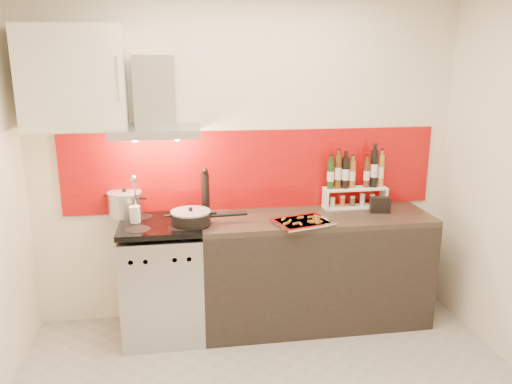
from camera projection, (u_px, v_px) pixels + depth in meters
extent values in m
cube|color=silver|center=(247.00, 160.00, 4.00)|extent=(3.40, 0.02, 2.60)
cube|color=#9B0809|center=(254.00, 170.00, 4.01)|extent=(3.00, 0.02, 0.64)
cube|color=#B7B7BA|center=(163.00, 283.00, 3.83)|extent=(0.60, 0.60, 0.84)
cube|color=black|center=(163.00, 311.00, 3.58)|extent=(0.50, 0.02, 0.40)
cube|color=#B7B7BA|center=(160.00, 260.00, 3.48)|extent=(0.56, 0.02, 0.12)
cube|color=#FF190C|center=(160.00, 261.00, 3.47)|extent=(0.10, 0.01, 0.04)
cube|color=black|center=(160.00, 224.00, 3.71)|extent=(0.60, 0.60, 0.04)
cube|color=black|center=(314.00, 271.00, 4.01)|extent=(1.80, 0.60, 0.86)
cube|color=#2E271C|center=(316.00, 218.00, 3.89)|extent=(1.80, 0.60, 0.04)
cube|color=#B7B7BA|center=(156.00, 131.00, 3.58)|extent=(0.62, 0.50, 0.06)
cube|color=#B7B7BA|center=(154.00, 90.00, 3.66)|extent=(0.30, 0.18, 0.50)
sphere|color=#FFD18C|center=(135.00, 137.00, 3.57)|extent=(0.07, 0.07, 0.07)
sphere|color=#FFD18C|center=(177.00, 136.00, 3.62)|extent=(0.07, 0.07, 0.07)
cube|color=silver|center=(73.00, 78.00, 3.48)|extent=(0.70, 0.35, 0.72)
cylinder|color=#B7B7BA|center=(125.00, 205.00, 3.83)|extent=(0.26, 0.26, 0.18)
cylinder|color=#99999E|center=(124.00, 193.00, 3.81)|extent=(0.26, 0.26, 0.01)
sphere|color=black|center=(124.00, 190.00, 3.80)|extent=(0.03, 0.03, 0.03)
cylinder|color=black|center=(191.00, 218.00, 3.64)|extent=(0.29, 0.29, 0.09)
cylinder|color=#99999E|center=(191.00, 212.00, 3.62)|extent=(0.29, 0.29, 0.01)
sphere|color=black|center=(190.00, 209.00, 3.62)|extent=(0.03, 0.03, 0.03)
cylinder|color=black|center=(229.00, 215.00, 3.70)|extent=(0.28, 0.05, 0.03)
cylinder|color=silver|center=(135.00, 215.00, 3.68)|extent=(0.08, 0.08, 0.13)
cylinder|color=silver|center=(135.00, 192.00, 3.64)|extent=(0.01, 0.06, 0.24)
sphere|color=silver|center=(133.00, 179.00, 3.56)|extent=(0.05, 0.05, 0.05)
cylinder|color=black|center=(206.00, 195.00, 3.84)|extent=(0.06, 0.06, 0.34)
sphere|color=black|center=(205.00, 171.00, 3.79)|extent=(0.05, 0.05, 0.05)
cube|color=white|center=(354.00, 206.00, 4.11)|extent=(0.52, 0.14, 0.01)
cube|color=white|center=(325.00, 199.00, 4.05)|extent=(0.01, 0.14, 0.15)
cube|color=white|center=(384.00, 197.00, 4.13)|extent=(0.02, 0.14, 0.15)
cube|color=white|center=(355.00, 188.00, 4.07)|extent=(0.52, 0.14, 0.02)
cylinder|color=#183311|center=(331.00, 175.00, 4.01)|extent=(0.05, 0.05, 0.23)
cylinder|color=#4D290D|center=(338.00, 172.00, 4.01)|extent=(0.05, 0.05, 0.28)
cylinder|color=black|center=(345.00, 173.00, 4.02)|extent=(0.06, 0.06, 0.25)
cylinder|color=brown|center=(352.00, 174.00, 4.03)|extent=(0.05, 0.05, 0.22)
cylinder|color=#502615|center=(367.00, 174.00, 4.05)|extent=(0.05, 0.05, 0.22)
cylinder|color=black|center=(374.00, 169.00, 4.05)|extent=(0.06, 0.06, 0.31)
cylinder|color=olive|center=(381.00, 171.00, 4.07)|extent=(0.04, 0.04, 0.26)
cylinder|color=beige|center=(332.00, 203.00, 4.07)|extent=(0.04, 0.04, 0.06)
cylinder|color=#AE571D|center=(342.00, 202.00, 4.08)|extent=(0.04, 0.04, 0.07)
cylinder|color=brown|center=(352.00, 202.00, 4.09)|extent=(0.04, 0.04, 0.07)
cylinder|color=silver|center=(362.00, 200.00, 4.11)|extent=(0.04, 0.04, 0.09)
cylinder|color=#973919|center=(372.00, 200.00, 4.12)|extent=(0.04, 0.04, 0.08)
cube|color=black|center=(380.00, 205.00, 3.96)|extent=(0.16, 0.09, 0.13)
cube|color=silver|center=(302.00, 223.00, 3.69)|extent=(0.45, 0.38, 0.01)
cube|color=silver|center=(302.00, 221.00, 3.69)|extent=(0.47, 0.41, 0.01)
cube|color=red|center=(302.00, 221.00, 3.69)|extent=(0.40, 0.34, 0.01)
cube|color=brown|center=(290.00, 221.00, 3.66)|extent=(0.03, 0.05, 0.01)
cube|color=brown|center=(316.00, 218.00, 3.73)|extent=(0.03, 0.05, 0.01)
cube|color=brown|center=(283.00, 219.00, 3.70)|extent=(0.04, 0.05, 0.01)
cube|color=brown|center=(300.00, 218.00, 3.74)|extent=(0.05, 0.03, 0.01)
cube|color=brown|center=(300.00, 224.00, 3.60)|extent=(0.02, 0.05, 0.01)
cube|color=brown|center=(296.00, 224.00, 3.60)|extent=(0.05, 0.03, 0.01)
cube|color=brown|center=(286.00, 223.00, 3.61)|extent=(0.05, 0.04, 0.01)
cube|color=brown|center=(313.00, 222.00, 3.64)|extent=(0.05, 0.02, 0.01)
cube|color=brown|center=(314.00, 217.00, 3.77)|extent=(0.04, 0.05, 0.01)
cube|color=brown|center=(317.00, 222.00, 3.64)|extent=(0.02, 0.05, 0.01)
cube|color=brown|center=(320.00, 222.00, 3.64)|extent=(0.05, 0.04, 0.01)
cube|color=brown|center=(316.00, 219.00, 3.70)|extent=(0.05, 0.04, 0.01)
cube|color=brown|center=(311.00, 217.00, 3.76)|extent=(0.05, 0.03, 0.01)
cube|color=brown|center=(318.00, 217.00, 3.76)|extent=(0.04, 0.05, 0.01)
cube|color=brown|center=(311.00, 221.00, 3.66)|extent=(0.05, 0.02, 0.01)
cube|color=brown|center=(316.00, 222.00, 3.63)|extent=(0.02, 0.05, 0.01)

